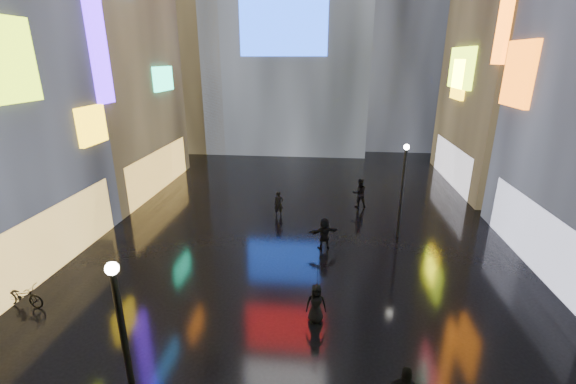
# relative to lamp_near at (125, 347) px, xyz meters

# --- Properties ---
(ground) EXTENTS (140.00, 140.00, 0.00)m
(ground) POSITION_rel_lamp_near_xyz_m (3.26, 13.53, -2.94)
(ground) COLOR black
(ground) RESTS_ON ground
(building_left_far) EXTENTS (10.28, 12.00, 22.00)m
(building_left_far) POSITION_rel_lamp_near_xyz_m (-12.72, 19.53, 8.04)
(building_left_far) COLOR black
(building_left_far) RESTS_ON ground
(tower_flank_left) EXTENTS (10.00, 10.00, 26.00)m
(tower_flank_left) POSITION_rel_lamp_near_xyz_m (-10.74, 35.53, 10.06)
(tower_flank_left) COLOR black
(tower_flank_left) RESTS_ON ground
(lamp_near) EXTENTS (0.30, 0.30, 5.20)m
(lamp_near) POSITION_rel_lamp_near_xyz_m (0.00, 0.00, 0.00)
(lamp_near) COLOR black
(lamp_near) RESTS_ON ground
(lamp_far) EXTENTS (0.30, 0.30, 5.20)m
(lamp_far) POSITION_rel_lamp_near_xyz_m (8.58, 12.95, 0.00)
(lamp_far) COLOR black
(lamp_far) RESTS_ON ground
(pedestrian_4) EXTENTS (0.80, 0.57, 1.55)m
(pedestrian_4) POSITION_rel_lamp_near_xyz_m (4.33, 5.22, -2.17)
(pedestrian_4) COLOR black
(pedestrian_4) RESTS_ON ground
(pedestrian_5) EXTENTS (1.64, 1.01, 1.69)m
(pedestrian_5) POSITION_rel_lamp_near_xyz_m (4.54, 11.14, -2.10)
(pedestrian_5) COLOR black
(pedestrian_5) RESTS_ON ground
(pedestrian_6) EXTENTS (0.67, 0.54, 1.59)m
(pedestrian_6) POSITION_rel_lamp_near_xyz_m (1.67, 15.21, -2.15)
(pedestrian_6) COLOR black
(pedestrian_6) RESTS_ON ground
(pedestrian_7) EXTENTS (1.07, 0.90, 1.93)m
(pedestrian_7) POSITION_rel_lamp_near_xyz_m (6.76, 17.32, -1.98)
(pedestrian_7) COLOR black
(pedestrian_7) RESTS_ON ground
(umbrella_2) EXTENTS (1.36, 1.37, 0.90)m
(umbrella_2) POSITION_rel_lamp_near_xyz_m (4.33, 5.22, -0.94)
(umbrella_2) COLOR black
(umbrella_2) RESTS_ON pedestrian_4
(bicycle) EXTENTS (1.85, 0.77, 0.95)m
(bicycle) POSITION_rel_lamp_near_xyz_m (-7.24, 4.95, -2.47)
(bicycle) COLOR black
(bicycle) RESTS_ON ground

